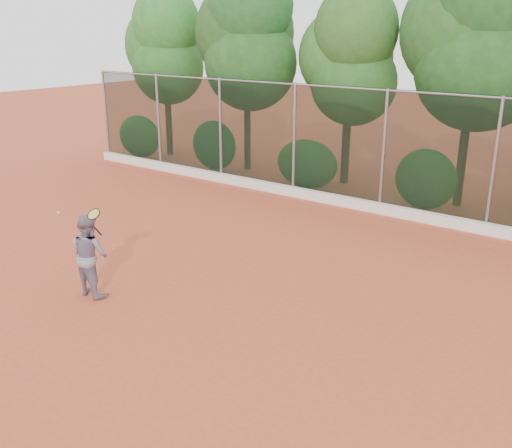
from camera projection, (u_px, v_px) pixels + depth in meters
The scene contains 7 objects.
ground at pixel (226, 297), 11.31m from camera, with size 80.00×80.00×0.00m, color #C34E2E.
concrete_curb at pixel (377, 208), 16.42m from camera, with size 24.00×0.20×0.30m, color white.
tennis_player at pixel (90, 255), 11.18m from camera, with size 0.81×0.63×1.66m, color gray.
chainlink_fence at pixel (384, 148), 16.01m from camera, with size 24.09×0.09×3.50m.
foliage_backdrop at pixel (401, 51), 16.99m from camera, with size 23.70×3.63×7.55m.
tennis_racket at pixel (94, 216), 10.57m from camera, with size 0.30×0.29×0.56m.
tennis_ball_in_flight at pixel (59, 213), 12.16m from camera, with size 0.07×0.07×0.07m.
Camera 1 is at (6.60, -7.83, 5.03)m, focal length 40.00 mm.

